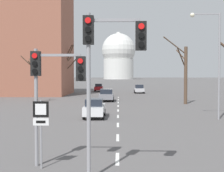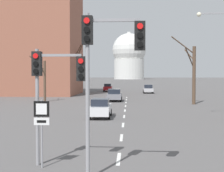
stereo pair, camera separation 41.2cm
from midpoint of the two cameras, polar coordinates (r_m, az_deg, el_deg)
The scene contains 22 objects.
lane_stripe_1 at distance 13.64m, azimuth 0.11°, elevation -13.16°, with size 0.16×2.00×0.01m, color silver.
lane_stripe_2 at distance 18.02m, azimuth 0.38°, elevation -9.40°, with size 0.16×2.00×0.01m, color silver.
lane_stripe_3 at distance 22.45m, azimuth 0.55°, elevation -7.11°, with size 0.16×2.00×0.01m, color silver.
lane_stripe_4 at distance 26.90m, azimuth 0.66°, elevation -5.58°, with size 0.16×2.00×0.01m, color silver.
lane_stripe_5 at distance 31.37m, azimuth 0.74°, elevation -4.49°, with size 0.16×2.00×0.01m, color silver.
lane_stripe_6 at distance 35.84m, azimuth 0.80°, elevation -3.67°, with size 0.16×2.00×0.01m, color silver.
lane_stripe_7 at distance 40.32m, azimuth 0.85°, elevation -3.03°, with size 0.16×2.00×0.01m, color silver.
lane_stripe_8 at distance 44.81m, azimuth 0.88°, elevation -2.52°, with size 0.16×2.00×0.01m, color silver.
lane_stripe_9 at distance 49.29m, azimuth 0.91°, elevation -2.10°, with size 0.16×2.00×0.01m, color silver.
traffic_signal_near_left at distance 12.39m, azimuth -11.87°, elevation 1.53°, with size 2.12×0.34×4.60m.
traffic_signal_centre_tall at distance 10.57m, azimuth -2.23°, elevation 5.95°, with size 2.13×0.34×5.67m.
route_sign_post at distance 12.26m, azimuth -13.81°, elevation -6.38°, with size 0.60×0.08×2.63m.
street_lamp_right at distance 26.12m, azimuth 17.70°, elevation 5.58°, with size 2.43×0.36×8.50m.
sedan_near_left at distance 67.17m, azimuth -2.62°, elevation -0.27°, with size 1.75×4.07×1.67m.
sedan_near_right at distance 42.23m, azimuth -1.29°, elevation -1.66°, with size 1.97×4.15×1.66m.
sedan_mid_centre at distance 60.89m, azimuth 4.79°, elevation -0.52°, with size 1.89×3.84×1.68m.
sedan_far_left at distance 26.20m, azimuth -3.67°, elevation -4.04°, with size 1.71×4.02×1.60m.
bare_tree_left_near at distance 42.49m, azimuth -14.10°, elevation 1.28°, with size 1.97×3.48×6.10m.
bare_tree_right_near at distance 38.99m, azimuth 12.85°, elevation 2.49°, with size 3.15×4.15×8.15m.
bare_tree_left_far at distance 56.33m, azimuth -8.52°, elevation 2.75°, with size 3.20×4.35×8.93m.
capitol_dome at distance 252.25m, azimuth 1.15°, elevation 5.45°, with size 26.83×26.83×37.90m.
apartment_block_left at distance 59.88m, azimuth -16.85°, elevation 9.19°, with size 18.00×14.00×22.19m, color #935642.
Camera 1 is at (0.05, -6.21, 3.59)m, focal length 50.00 mm.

